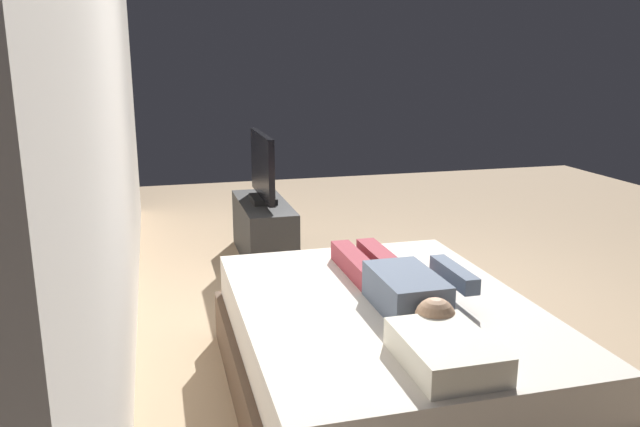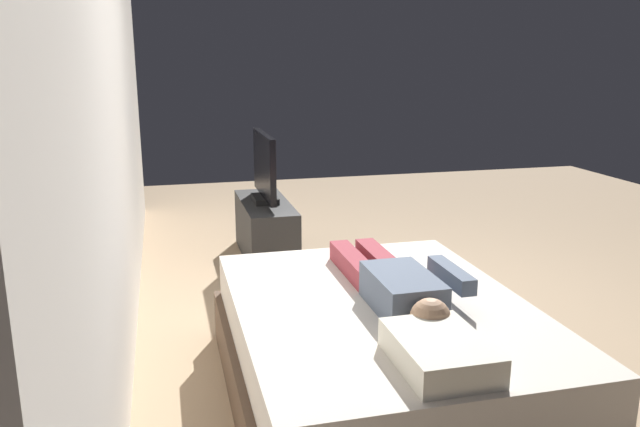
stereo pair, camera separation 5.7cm
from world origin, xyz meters
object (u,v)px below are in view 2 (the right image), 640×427
at_px(bed, 380,354).
at_px(person, 396,284).
at_px(pillow, 439,352).
at_px(remote, 456,281).
at_px(tv, 264,169).
at_px(tv_stand, 266,230).

height_order(bed, person, person).
relative_size(pillow, remote, 3.20).
xyz_separation_m(person, remote, (0.15, -0.40, -0.07)).
xyz_separation_m(remote, tv, (2.33, 0.66, 0.24)).
bearing_deg(person, remote, -69.53).
height_order(person, tv, tv).
bearing_deg(pillow, tv, 3.14).
relative_size(person, tv, 1.43).
distance_m(person, remote, 0.44).
height_order(tv_stand, tv, tv).
height_order(pillow, tv_stand, pillow).
distance_m(person, tv, 2.50).
relative_size(bed, remote, 13.21).
relative_size(remote, tv, 0.17).
xyz_separation_m(person, tv_stand, (2.48, 0.26, -0.37)).
height_order(remote, tv_stand, remote).
bearing_deg(person, tv_stand, 5.89).
xyz_separation_m(bed, tv, (2.51, 0.17, 0.52)).
bearing_deg(remote, tv, 15.85).
xyz_separation_m(pillow, tv_stand, (3.18, 0.17, -0.35)).
xyz_separation_m(pillow, remote, (0.85, -0.49, -0.05)).
distance_m(bed, person, 0.37).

